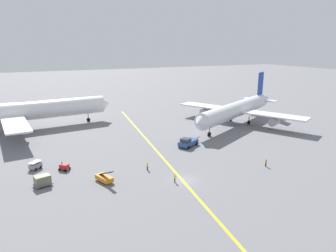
# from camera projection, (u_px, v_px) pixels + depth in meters

# --- Properties ---
(ground_plane) EXTENTS (600.00, 600.00, 0.00)m
(ground_plane) POSITION_uv_depth(u_px,v_px,m) (184.00, 180.00, 61.46)
(ground_plane) COLOR slate
(taxiway_stripe) EXTENTS (16.04, 119.05, 0.01)m
(taxiway_stripe) POSITION_uv_depth(u_px,v_px,m) (167.00, 163.00, 70.61)
(taxiway_stripe) COLOR yellow
(taxiway_stripe) RESTS_ON ground
(airliner_at_gate_left) EXTENTS (59.36, 47.78, 16.22)m
(airliner_at_gate_left) POSITION_uv_depth(u_px,v_px,m) (19.00, 112.00, 96.86)
(airliner_at_gate_left) COLOR white
(airliner_at_gate_left) RESTS_ON ground
(airliner_being_pushed) EXTENTS (46.59, 43.21, 16.38)m
(airliner_being_pushed) POSITION_uv_depth(u_px,v_px,m) (237.00, 109.00, 104.14)
(airliner_being_pushed) COLOR silver
(airliner_being_pushed) RESTS_ON ground
(pushback_tug) EXTENTS (8.74, 5.71, 2.79)m
(pushback_tug) POSITION_uv_depth(u_px,v_px,m) (188.00, 142.00, 81.95)
(pushback_tug) COLOR #2D4C8C
(pushback_tug) RESTS_ON ground
(gse_gpu_cart_small) EXTENTS (2.62, 2.61, 1.90)m
(gse_gpu_cart_small) POSITION_uv_depth(u_px,v_px,m) (64.00, 167.00, 66.28)
(gse_gpu_cart_small) COLOR red
(gse_gpu_cart_small) RESTS_ON ground
(gse_baggage_cart_trailing) EXTENTS (3.07, 3.01, 1.71)m
(gse_baggage_cart_trailing) POSITION_uv_depth(u_px,v_px,m) (35.00, 165.00, 66.93)
(gse_baggage_cart_trailing) COLOR gray
(gse_baggage_cart_trailing) RESTS_ON ground
(gse_belt_loader_portside) EXTENTS (3.01, 5.05, 3.02)m
(gse_belt_loader_portside) POSITION_uv_depth(u_px,v_px,m) (104.00, 178.00, 60.66)
(gse_belt_loader_portside) COLOR orange
(gse_belt_loader_portside) RESTS_ON ground
(gse_container_dolly_flat) EXTENTS (3.65, 2.93, 2.15)m
(gse_container_dolly_flat) POSITION_uv_depth(u_px,v_px,m) (42.00, 180.00, 58.75)
(gse_container_dolly_flat) COLOR slate
(gse_container_dolly_flat) RESTS_ON ground
(ground_crew_ramp_agent_by_cones) EXTENTS (0.36, 0.46, 1.70)m
(ground_crew_ramp_agent_by_cones) POSITION_uv_depth(u_px,v_px,m) (266.00, 163.00, 68.35)
(ground_crew_ramp_agent_by_cones) COLOR black
(ground_crew_ramp_agent_by_cones) RESTS_ON ground
(ground_crew_wing_walker_right) EXTENTS (0.42, 0.41, 1.75)m
(ground_crew_wing_walker_right) POSITION_uv_depth(u_px,v_px,m) (147.00, 166.00, 66.42)
(ground_crew_wing_walker_right) COLOR black
(ground_crew_wing_walker_right) RESTS_ON ground
(ground_crew_marshaller_foreground) EXTENTS (0.44, 0.39, 1.69)m
(ground_crew_marshaller_foreground) POSITION_uv_depth(u_px,v_px,m) (175.00, 178.00, 60.40)
(ground_crew_marshaller_foreground) COLOR #4C4C51
(ground_crew_marshaller_foreground) RESTS_ON ground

